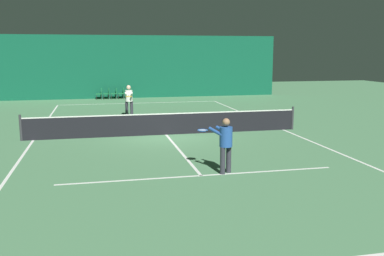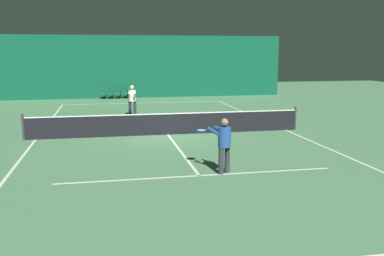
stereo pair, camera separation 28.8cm
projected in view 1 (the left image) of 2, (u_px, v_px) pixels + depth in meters
name	position (u px, v px, depth m)	size (l,w,h in m)	color
ground_plane	(166.00, 135.00, 18.65)	(60.00, 60.00, 0.00)	#4C7F56
backdrop_curtain	(134.00, 67.00, 33.12)	(23.00, 0.12, 4.82)	#0F5138
court_line_baseline_far	(139.00, 103.00, 30.08)	(11.00, 0.10, 0.00)	white
court_line_service_far	(149.00, 114.00, 24.80)	(8.25, 0.10, 0.00)	white
court_line_service_near	(201.00, 176.00, 12.50)	(8.25, 0.10, 0.00)	white
court_line_sideline_left	(33.00, 140.00, 17.47)	(0.10, 23.80, 0.00)	white
court_line_sideline_right	(283.00, 130.00, 19.83)	(0.10, 23.80, 0.00)	white
court_line_centre	(166.00, 135.00, 18.65)	(0.10, 12.80, 0.00)	white
tennis_net	(166.00, 123.00, 18.56)	(12.00, 0.10, 1.07)	black
player_near	(225.00, 141.00, 12.63)	(0.98, 1.34, 1.66)	#2D2D38
player_far	(129.00, 99.00, 23.61)	(0.48, 1.41, 1.75)	#2D2D38
courtside_chair_0	(100.00, 93.00, 32.36)	(0.44, 0.44, 0.84)	#2D2D2D
courtside_chair_1	(107.00, 93.00, 32.48)	(0.44, 0.44, 0.84)	#2D2D2D
courtside_chair_2	(115.00, 93.00, 32.60)	(0.44, 0.44, 0.84)	#2D2D2D
courtside_chair_3	(122.00, 92.00, 32.72)	(0.44, 0.44, 0.84)	#2D2D2D
courtside_chair_4	(129.00, 92.00, 32.84)	(0.44, 0.44, 0.84)	#2D2D2D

